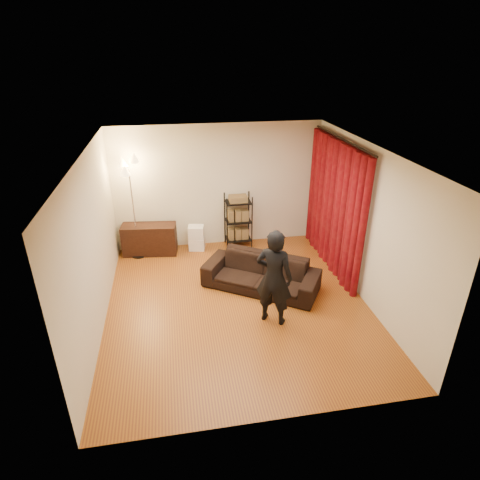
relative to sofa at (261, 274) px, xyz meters
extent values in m
plane|color=#985716|center=(-0.52, -0.43, -0.31)|extent=(5.00, 5.00, 0.00)
plane|color=white|center=(-0.52, -0.43, 2.39)|extent=(5.00, 5.00, 0.00)
plane|color=beige|center=(-0.52, 2.07, 1.04)|extent=(5.00, 0.00, 5.00)
plane|color=beige|center=(-0.52, -2.93, 1.04)|extent=(5.00, 0.00, 5.00)
plane|color=beige|center=(-2.77, -0.43, 1.04)|extent=(0.00, 5.00, 5.00)
plane|color=beige|center=(1.73, -0.43, 1.04)|extent=(0.00, 5.00, 5.00)
cylinder|color=black|center=(1.63, 0.70, 2.27)|extent=(0.04, 2.65, 0.04)
imported|color=black|center=(0.00, 0.00, 0.00)|extent=(2.23, 1.83, 0.62)
imported|color=black|center=(-0.02, -0.99, 0.51)|extent=(0.72, 0.65, 1.64)
cube|color=black|center=(-2.07, 1.80, 0.02)|extent=(1.19, 0.56, 0.67)
camera|label=1|loc=(-1.49, -6.24, 3.82)|focal=30.00mm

